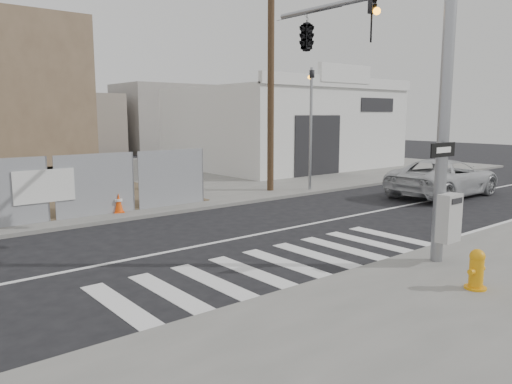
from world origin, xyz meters
TOP-DOWN VIEW (x-y plane):
  - ground at (0.00, 0.00)m, footprint 100.00×100.00m
  - sidewalk_far at (0.00, 14.00)m, footprint 50.00×20.00m
  - signal_pole at (2.49, -2.05)m, footprint 0.96×5.87m
  - far_signal_pole at (8.00, 4.60)m, footprint 0.16×0.20m
  - concrete_wall_right at (-0.50, 14.08)m, footprint 5.50×1.30m
  - auto_shop at (14.00, 12.97)m, footprint 12.00×10.20m
  - utility_pole_right at (6.50, 5.50)m, footprint 1.60×0.28m
  - fire_hydrant at (1.41, -6.27)m, footprint 0.47×0.44m
  - suv at (11.53, 0.30)m, footprint 5.60×2.68m
  - traffic_cone_d at (-0.66, 4.96)m, footprint 0.42×0.42m

SIDE VIEW (x-z plane):
  - ground at x=0.00m, z-range 0.00..0.00m
  - sidewalk_far at x=0.00m, z-range 0.00..0.12m
  - traffic_cone_d at x=-0.66m, z-range 0.11..0.76m
  - fire_hydrant at x=1.41m, z-range 0.12..0.88m
  - suv at x=11.53m, z-range 0.00..1.54m
  - auto_shop at x=14.00m, z-range -0.44..5.51m
  - concrete_wall_right at x=-0.50m, z-range -0.62..7.38m
  - far_signal_pole at x=8.00m, z-range 0.68..6.28m
  - signal_pole at x=2.49m, z-range 1.28..8.28m
  - utility_pole_right at x=6.50m, z-range 0.20..10.20m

